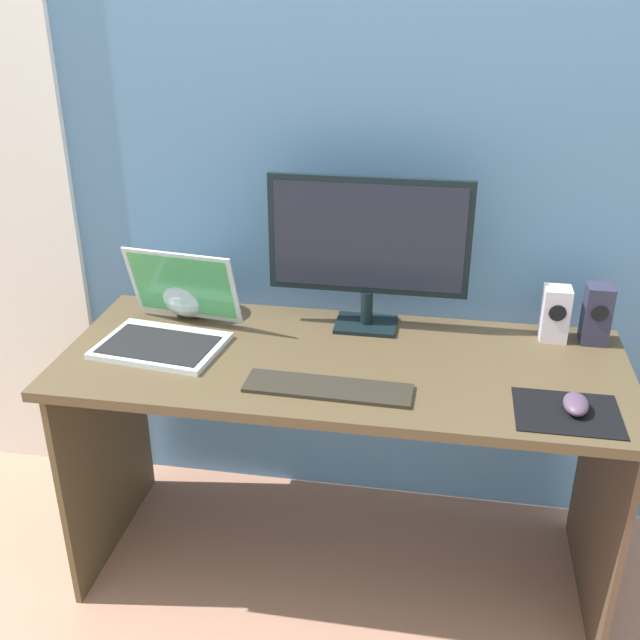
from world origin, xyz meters
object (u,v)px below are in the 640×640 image
at_px(speaker_right, 597,314).
at_px(fishbowl, 190,288).
at_px(speaker_near_monitor, 555,314).
at_px(laptop, 168,325).
at_px(keyboard_external, 328,388).
at_px(monitor, 368,244).
at_px(mouse, 576,404).

relative_size(speaker_right, fishbowl, 0.94).
xyz_separation_m(speaker_near_monitor, laptop, (-1.08, -0.20, -0.03)).
relative_size(speaker_near_monitor, laptop, 0.42).
relative_size(speaker_right, laptop, 0.46).
bearing_deg(laptop, keyboard_external, -21.87).
distance_m(monitor, fishbowl, 0.57).
distance_m(laptop, mouse, 1.11).
bearing_deg(mouse, speaker_right, 79.21).
distance_m(fishbowl, keyboard_external, 0.63).
bearing_deg(speaker_right, laptop, -170.68).
bearing_deg(keyboard_external, laptop, 159.63).
bearing_deg(speaker_right, mouse, -103.97).
distance_m(speaker_near_monitor, laptop, 1.10).
xyz_separation_m(speaker_right, speaker_near_monitor, (-0.11, -0.00, -0.01)).
bearing_deg(keyboard_external, speaker_near_monitor, 35.26).
height_order(speaker_right, mouse, speaker_right).
relative_size(keyboard_external, mouse, 4.26).
xyz_separation_m(monitor, keyboard_external, (-0.05, -0.38, -0.25)).
xyz_separation_m(speaker_right, laptop, (-1.19, -0.20, -0.04)).
xyz_separation_m(speaker_right, fishbowl, (-1.19, -0.01, 0.00)).
distance_m(monitor, speaker_near_monitor, 0.57).
relative_size(fishbowl, mouse, 1.83).
bearing_deg(keyboard_external, fishbowl, 143.24).
distance_m(speaker_near_monitor, mouse, 0.40).
xyz_separation_m(speaker_near_monitor, keyboard_external, (-0.59, -0.39, -0.07)).
relative_size(fishbowl, keyboard_external, 0.43).
relative_size(monitor, speaker_right, 3.34).
distance_m(speaker_right, mouse, 0.41).
bearing_deg(mouse, fishbowl, 163.77).
height_order(monitor, mouse, monitor).
xyz_separation_m(speaker_right, keyboard_external, (-0.70, -0.39, -0.08)).
bearing_deg(monitor, laptop, -161.04).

